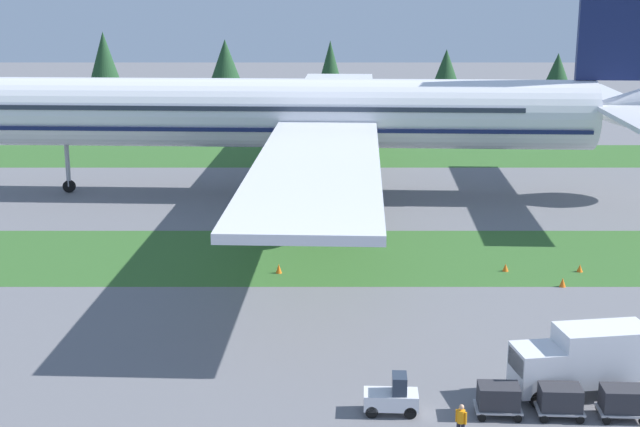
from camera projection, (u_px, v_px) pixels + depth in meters
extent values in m
cube|color=#336028|center=(344.00, 256.00, 68.04)|extent=(320.00, 14.20, 0.01)
cube|color=#336028|center=(335.00, 156.00, 107.16)|extent=(320.00, 14.20, 0.01)
cylinder|color=white|center=(291.00, 113.00, 85.61)|extent=(56.73, 9.17, 6.51)
cone|color=white|center=(622.00, 110.00, 84.11)|extent=(9.93, 6.63, 6.18)
cube|color=#141E4C|center=(291.00, 125.00, 85.89)|extent=(55.36, 9.23, 0.36)
cube|color=#283342|center=(255.00, 104.00, 85.55)|extent=(49.85, 8.91, 0.44)
cube|color=white|center=(316.00, 167.00, 64.14)|extent=(10.73, 38.27, 0.59)
cylinder|color=#A3A3A8|center=(302.00, 179.00, 70.23)|extent=(5.67, 3.84, 3.58)
cube|color=white|center=(334.00, 92.00, 107.09)|extent=(10.73, 38.27, 0.59)
cylinder|color=#A3A3A8|center=(321.00, 117.00, 102.19)|extent=(5.67, 3.84, 3.58)
cube|color=white|center=(592.00, 93.00, 92.57)|extent=(5.66, 14.00, 0.41)
cube|color=#141E4C|center=(622.00, 19.00, 82.07)|extent=(8.08, 1.08, 11.07)
cylinder|color=#A3A3A8|center=(65.00, 154.00, 87.62)|extent=(0.44, 0.44, 6.40)
cylinder|color=black|center=(68.00, 186.00, 88.42)|extent=(1.22, 0.48, 1.20)
cylinder|color=#A3A3A8|center=(337.00, 163.00, 82.64)|extent=(0.44, 0.44, 6.15)
cylinder|color=black|center=(336.00, 196.00, 83.41)|extent=(1.73, 0.67, 1.70)
cylinder|color=#A3A3A8|center=(339.00, 148.00, 90.20)|extent=(0.44, 0.44, 6.15)
cylinder|color=black|center=(339.00, 178.00, 90.97)|extent=(1.73, 0.67, 1.70)
cube|color=silver|center=(390.00, 400.00, 43.18)|extent=(2.66, 1.43, 0.77)
cube|color=#283342|center=(398.00, 384.00, 42.95)|extent=(0.75, 1.13, 0.90)
cylinder|color=black|center=(370.00, 412.00, 42.78)|extent=(0.61, 0.23, 0.60)
cylinder|color=black|center=(370.00, 401.00, 43.85)|extent=(0.61, 0.23, 0.60)
cylinder|color=black|center=(409.00, 413.00, 42.70)|extent=(0.61, 0.23, 0.60)
cylinder|color=black|center=(408.00, 402.00, 43.76)|extent=(0.61, 0.23, 0.60)
cube|color=#A3A3A8|center=(497.00, 407.00, 43.01)|extent=(2.27, 1.61, 0.10)
cube|color=#2D2D33|center=(497.00, 396.00, 42.86)|extent=(2.00, 1.41, 1.10)
cylinder|color=black|center=(480.00, 417.00, 42.43)|extent=(0.41, 0.14, 0.40)
cylinder|color=black|center=(477.00, 404.00, 43.77)|extent=(0.41, 0.14, 0.40)
cylinder|color=black|center=(516.00, 418.00, 42.35)|extent=(0.41, 0.14, 0.40)
cylinder|color=black|center=(512.00, 405.00, 43.69)|extent=(0.41, 0.14, 0.40)
cube|color=#A3A3A8|center=(558.00, 409.00, 42.87)|extent=(2.27, 1.61, 0.10)
cube|color=#2D2D33|center=(559.00, 397.00, 42.72)|extent=(2.00, 1.41, 1.10)
cylinder|color=black|center=(543.00, 419.00, 42.30)|extent=(0.41, 0.14, 0.40)
cylinder|color=black|center=(537.00, 406.00, 43.63)|extent=(0.41, 0.14, 0.40)
cylinder|color=black|center=(579.00, 420.00, 42.22)|extent=(0.41, 0.14, 0.40)
cylinder|color=black|center=(572.00, 406.00, 43.55)|extent=(0.41, 0.14, 0.40)
cube|color=#A3A3A8|center=(620.00, 410.00, 42.74)|extent=(2.27, 1.61, 0.10)
cube|color=#2D2D33|center=(621.00, 398.00, 42.59)|extent=(2.00, 1.41, 1.10)
cylinder|color=black|center=(605.00, 420.00, 42.16)|extent=(0.41, 0.14, 0.40)
cylinder|color=black|center=(598.00, 407.00, 43.49)|extent=(0.41, 0.14, 0.40)
cylinder|color=black|center=(633.00, 408.00, 43.42)|extent=(0.41, 0.14, 0.40)
cube|color=silver|center=(535.00, 369.00, 44.45)|extent=(2.52, 2.60, 2.20)
cube|color=#283342|center=(515.00, 362.00, 44.18)|extent=(0.39, 2.06, 0.97)
cube|color=silver|center=(600.00, 353.00, 44.78)|extent=(4.79, 2.94, 2.80)
cylinder|color=black|center=(537.00, 399.00, 43.73)|extent=(0.99, 0.44, 0.96)
cylinder|color=black|center=(522.00, 381.00, 45.65)|extent=(0.99, 0.44, 0.96)
cylinder|color=black|center=(624.00, 392.00, 44.38)|extent=(0.99, 0.44, 0.96)
cylinder|color=black|center=(605.00, 375.00, 46.29)|extent=(0.99, 0.44, 0.96)
cylinder|color=black|center=(626.00, 374.00, 46.46)|extent=(0.99, 0.44, 0.96)
cylinder|color=orange|center=(460.00, 416.00, 40.50)|extent=(0.36, 0.36, 0.62)
sphere|color=tan|center=(460.00, 407.00, 40.39)|extent=(0.24, 0.24, 0.24)
cylinder|color=orange|center=(464.00, 418.00, 40.38)|extent=(0.10, 0.10, 0.58)
cylinder|color=orange|center=(455.00, 415.00, 40.64)|extent=(0.10, 0.10, 0.58)
cone|color=orange|center=(277.00, 269.00, 63.98)|extent=(0.44, 0.44, 0.67)
cone|color=orange|center=(561.00, 282.00, 61.15)|extent=(0.44, 0.44, 0.62)
cone|color=orange|center=(504.00, 267.00, 64.44)|extent=(0.44, 0.44, 0.56)
cone|color=orange|center=(578.00, 268.00, 64.32)|extent=(0.44, 0.44, 0.54)
cylinder|color=#4C3823|center=(105.00, 94.00, 152.75)|extent=(0.70, 0.70, 3.13)
cone|color=#1E4223|center=(103.00, 58.00, 151.25)|extent=(5.43, 5.43, 8.86)
cylinder|color=#4C3823|center=(225.00, 94.00, 150.75)|extent=(0.70, 0.70, 3.64)
cone|color=#1E4223|center=(224.00, 61.00, 149.39)|extent=(5.35, 5.35, 7.22)
cylinder|color=#4C3823|center=(329.00, 96.00, 149.80)|extent=(0.70, 0.70, 3.09)
cone|color=#1E4223|center=(329.00, 64.00, 148.46)|extent=(4.12, 4.12, 7.63)
cylinder|color=#4C3823|center=(444.00, 97.00, 148.42)|extent=(0.70, 0.70, 3.31)
cone|color=#1E4223|center=(445.00, 68.00, 147.24)|extent=(4.55, 4.55, 6.12)
cylinder|color=#4C3823|center=(554.00, 97.00, 148.81)|extent=(0.70, 0.70, 3.19)
cone|color=#1E4223|center=(556.00, 70.00, 147.72)|extent=(4.44, 4.44, 5.57)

